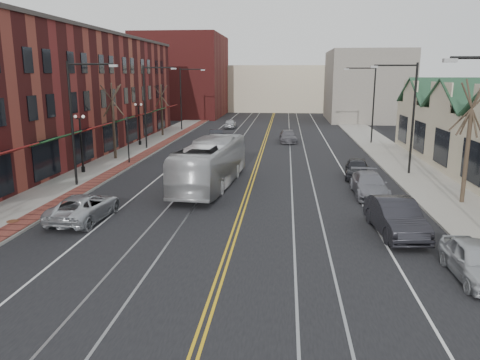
% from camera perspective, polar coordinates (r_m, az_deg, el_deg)
% --- Properties ---
extents(ground, '(160.00, 160.00, 0.00)m').
position_cam_1_polar(ground, '(15.21, -3.97, -16.11)').
color(ground, black).
rests_on(ground, ground).
extents(sidewalk_left, '(4.00, 120.00, 0.15)m').
position_cam_1_polar(sidewalk_left, '(36.80, -17.40, 0.81)').
color(sidewalk_left, gray).
rests_on(sidewalk_left, ground).
extents(sidewalk_right, '(4.00, 120.00, 0.15)m').
position_cam_1_polar(sidewalk_right, '(35.27, 21.42, -0.00)').
color(sidewalk_right, gray).
rests_on(sidewalk_right, ground).
extents(building_left, '(10.00, 50.00, 11.00)m').
position_cam_1_polar(building_left, '(45.46, -22.68, 9.50)').
color(building_left, maroon).
rests_on(building_left, ground).
extents(backdrop_left, '(14.00, 18.00, 14.00)m').
position_cam_1_polar(backdrop_left, '(85.11, -6.99, 12.46)').
color(backdrop_left, maroon).
rests_on(backdrop_left, ground).
extents(backdrop_mid, '(22.00, 14.00, 9.00)m').
position_cam_1_polar(backdrop_mid, '(98.19, 4.33, 11.09)').
color(backdrop_mid, beige).
rests_on(backdrop_mid, ground).
extents(backdrop_right, '(12.00, 16.00, 11.00)m').
position_cam_1_polar(backdrop_right, '(79.17, 15.11, 11.02)').
color(backdrop_right, slate).
rests_on(backdrop_right, ground).
extents(streetlight_l_1, '(3.33, 0.25, 8.00)m').
position_cam_1_polar(streetlight_l_1, '(32.12, -19.17, 7.95)').
color(streetlight_l_1, black).
rests_on(streetlight_l_1, sidewalk_left).
extents(streetlight_l_2, '(3.33, 0.25, 8.00)m').
position_cam_1_polar(streetlight_l_2, '(47.11, -11.03, 9.74)').
color(streetlight_l_2, black).
rests_on(streetlight_l_2, sidewalk_left).
extents(streetlight_l_3, '(3.33, 0.25, 8.00)m').
position_cam_1_polar(streetlight_l_3, '(62.60, -6.84, 10.58)').
color(streetlight_l_3, black).
rests_on(streetlight_l_3, sidewalk_left).
extents(streetlight_r_1, '(3.33, 0.25, 8.00)m').
position_cam_1_polar(streetlight_r_1, '(36.26, 19.76, 8.39)').
color(streetlight_r_1, black).
rests_on(streetlight_r_1, sidewalk_right).
extents(streetlight_r_2, '(3.33, 0.25, 8.00)m').
position_cam_1_polar(streetlight_r_2, '(51.91, 15.52, 9.77)').
color(streetlight_r_2, black).
rests_on(streetlight_r_2, sidewalk_right).
extents(lamppost_l_2, '(0.84, 0.28, 4.27)m').
position_cam_1_polar(lamppost_l_2, '(36.76, -18.77, 4.07)').
color(lamppost_l_2, black).
rests_on(lamppost_l_2, sidewalk_left).
extents(lamppost_l_3, '(0.84, 0.28, 4.27)m').
position_cam_1_polar(lamppost_l_3, '(49.75, -12.19, 6.57)').
color(lamppost_l_3, black).
rests_on(lamppost_l_3, sidewalk_left).
extents(tree_left_near, '(1.78, 1.37, 6.48)m').
position_cam_1_polar(tree_left_near, '(42.00, -15.18, 7.12)').
color(tree_left_near, '#382B21').
rests_on(tree_left_near, sidewalk_left).
extents(tree_left_far, '(1.66, 1.28, 6.02)m').
position_cam_1_polar(tree_left_far, '(57.22, -9.52, 8.54)').
color(tree_left_far, '#382B21').
rests_on(tree_left_far, sidewalk_left).
extents(tree_right_mid, '(1.90, 1.46, 6.93)m').
position_cam_1_polar(tree_right_mid, '(29.19, 26.08, 4.43)').
color(tree_right_mid, '#382B21').
rests_on(tree_right_mid, sidewalk_right).
extents(manhole_far, '(0.60, 0.60, 0.02)m').
position_cam_1_polar(manhole_far, '(26.07, -25.96, -4.53)').
color(manhole_far, '#592D19').
rests_on(manhole_far, sidewalk_left).
extents(traffic_signal, '(0.18, 0.15, 3.80)m').
position_cam_1_polar(traffic_signal, '(39.61, -13.52, 5.19)').
color(traffic_signal, black).
rests_on(traffic_signal, sidewalk_left).
extents(transit_bus, '(3.59, 11.34, 3.11)m').
position_cam_1_polar(transit_bus, '(30.95, -3.60, 1.98)').
color(transit_bus, '#B9B9BB').
rests_on(transit_bus, ground).
extents(parked_suv, '(2.57, 5.05, 1.37)m').
position_cam_1_polar(parked_suv, '(25.30, -18.44, -3.14)').
color(parked_suv, '#ADB0B5').
rests_on(parked_suv, ground).
extents(parked_car_a, '(1.70, 4.10, 1.39)m').
position_cam_1_polar(parked_car_a, '(19.29, 26.79, -8.80)').
color(parked_car_a, '#ADB0B4').
rests_on(parked_car_a, ground).
extents(parked_car_b, '(2.22, 5.20, 1.67)m').
position_cam_1_polar(parked_car_b, '(23.02, 18.45, -4.31)').
color(parked_car_b, black).
rests_on(parked_car_b, ground).
extents(parked_car_c, '(1.97, 4.81, 1.39)m').
position_cam_1_polar(parked_car_c, '(29.85, 15.48, -0.55)').
color(parked_car_c, slate).
rests_on(parked_car_c, ground).
extents(parked_car_d, '(2.15, 4.30, 1.41)m').
position_cam_1_polar(parked_car_d, '(34.80, 14.08, 1.40)').
color(parked_car_d, black).
rests_on(parked_car_d, ground).
extents(distant_car_left, '(1.99, 4.29, 1.36)m').
position_cam_1_polar(distant_car_left, '(52.41, -2.90, 5.47)').
color(distant_car_left, black).
rests_on(distant_car_left, ground).
extents(distant_car_right, '(2.10, 4.60, 1.31)m').
position_cam_1_polar(distant_car_right, '(51.90, 5.87, 5.31)').
color(distant_car_right, '#59575E').
rests_on(distant_car_right, ground).
extents(distant_car_far, '(1.59, 3.81, 1.29)m').
position_cam_1_polar(distant_car_far, '(65.12, -1.17, 6.88)').
color(distant_car_far, '#A7A9AE').
rests_on(distant_car_far, ground).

